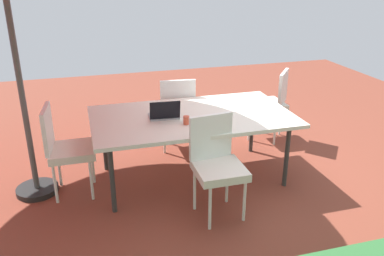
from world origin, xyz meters
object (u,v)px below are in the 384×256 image
at_px(dining_table, 192,119).
at_px(cup, 186,120).
at_px(chair_south, 177,109).
at_px(chair_east, 65,146).
at_px(chair_southwest, 271,101).
at_px(chair_north, 217,162).
at_px(laptop, 164,114).

xyz_separation_m(dining_table, cup, (0.13, 0.24, 0.09)).
bearing_deg(chair_south, dining_table, 94.43).
bearing_deg(chair_east, chair_south, -54.96).
bearing_deg(dining_table, chair_southwest, -149.66).
relative_size(chair_north, cup, 11.28).
height_order(chair_east, cup, chair_east).
bearing_deg(chair_south, cup, 87.86).
bearing_deg(cup, chair_south, -98.50).
xyz_separation_m(chair_north, laptop, (0.35, -0.73, 0.26)).
height_order(chair_south, laptop, laptop).
xyz_separation_m(dining_table, laptop, (0.31, 0.01, 0.09)).
bearing_deg(laptop, dining_table, -173.12).
bearing_deg(dining_table, cup, 61.75).
xyz_separation_m(chair_southwest, cup, (1.48, 1.03, 0.26)).
bearing_deg(chair_east, dining_table, -85.85).
distance_m(dining_table, chair_north, 0.76).
distance_m(chair_southwest, cup, 1.83).
height_order(chair_south, chair_east, same).
distance_m(chair_north, chair_east, 1.59).
relative_size(laptop, cup, 3.88).
relative_size(chair_north, chair_south, 1.00).
bearing_deg(chair_north, chair_southwest, 42.66).
distance_m(chair_north, laptop, 0.85).
height_order(chair_southwest, chair_east, same).
height_order(dining_table, laptop, laptop).
height_order(chair_north, cup, chair_north).
height_order(chair_south, cup, chair_south).
bearing_deg(chair_north, cup, 101.92).
xyz_separation_m(chair_north, chair_south, (0.01, -1.56, 0.00)).
xyz_separation_m(dining_table, chair_southwest, (-1.35, -0.79, -0.17)).
bearing_deg(chair_southwest, chair_east, -35.72).
bearing_deg(chair_east, cup, -97.18).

